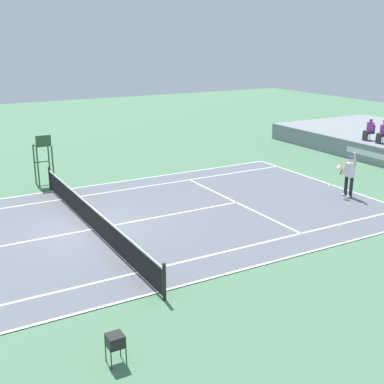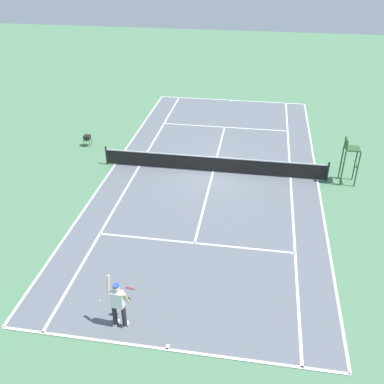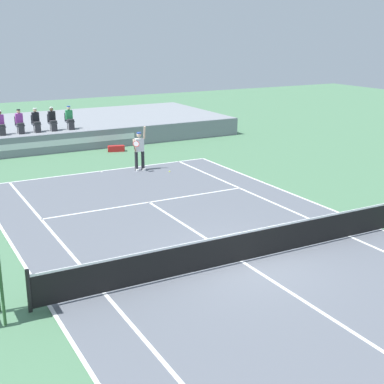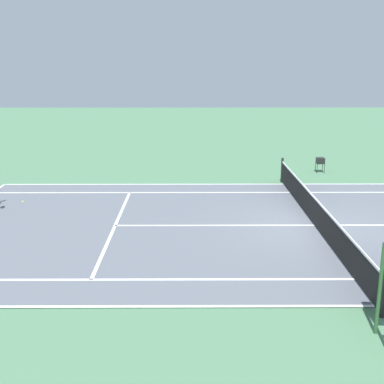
# 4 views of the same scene
# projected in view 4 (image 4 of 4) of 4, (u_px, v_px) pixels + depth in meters

# --- Properties ---
(ground_plane) EXTENTS (80.00, 80.00, 0.00)m
(ground_plane) POSITION_uv_depth(u_px,v_px,m) (314.00, 226.00, 16.34)
(ground_plane) COLOR #4C7A56
(court) EXTENTS (11.08, 23.88, 0.03)m
(court) POSITION_uv_depth(u_px,v_px,m) (314.00, 226.00, 16.34)
(court) COLOR slate
(court) RESTS_ON ground
(net) EXTENTS (11.98, 0.10, 1.07)m
(net) POSITION_uv_depth(u_px,v_px,m) (315.00, 210.00, 16.20)
(net) COLOR black
(net) RESTS_ON ground
(tennis_ball) EXTENTS (0.07, 0.07, 0.07)m
(tennis_ball) POSITION_uv_depth(u_px,v_px,m) (23.00, 202.00, 18.96)
(tennis_ball) COLOR #D1E533
(tennis_ball) RESTS_ON ground
(ball_hopper) EXTENTS (0.36, 0.36, 0.70)m
(ball_hopper) POSITION_uv_depth(u_px,v_px,m) (320.00, 160.00, 23.82)
(ball_hopper) COLOR black
(ball_hopper) RESTS_ON ground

